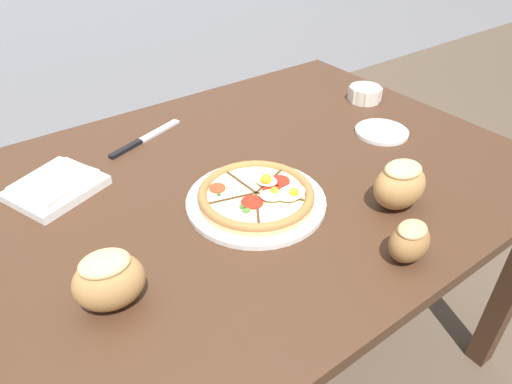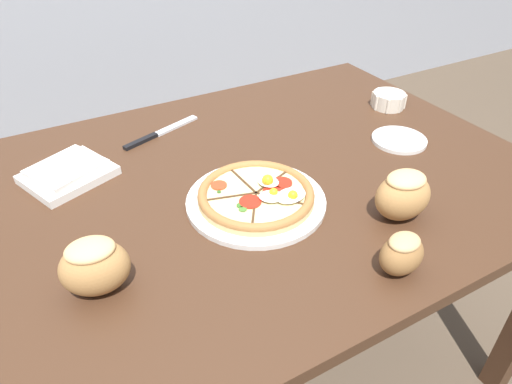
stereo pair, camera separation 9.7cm
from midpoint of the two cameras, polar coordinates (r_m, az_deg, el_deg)
The scene contains 10 objects.
ground_plane at distance 1.59m, azimuth -3.59°, elevation -20.84°, with size 12.00×12.00×0.00m, color brown.
dining_table at distance 1.11m, azimuth -4.80°, elevation -2.30°, with size 1.40×0.97×0.73m.
pizza at distance 0.97m, azimuth -2.75°, elevation -0.66°, with size 0.30×0.30×0.05m.
ramekin_bowl at distance 1.46m, azimuth 11.59°, elevation 11.93°, with size 0.10×0.10×0.04m.
napkin_folded at distance 1.12m, azimuth -26.05°, elevation 0.59°, with size 0.23×0.21×0.04m.
bread_piece_near at distance 0.86m, azimuth 15.63°, elevation -6.01°, with size 0.09×0.07×0.08m.
bread_piece_mid at distance 0.98m, azimuth 14.90°, elevation 0.88°, with size 0.13×0.10×0.11m.
bread_piece_far at distance 0.79m, azimuth -21.36°, elevation -10.31°, with size 0.13×0.11×0.10m.
knife_main at distance 1.26m, azimuth -15.87°, elevation 6.38°, with size 0.24×0.10×0.01m.
side_saucer at distance 1.28m, azimuth 13.37°, elevation 7.26°, with size 0.14×0.14×0.01m.
Camera 1 is at (-0.48, -0.73, 1.32)m, focal length 32.00 mm.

